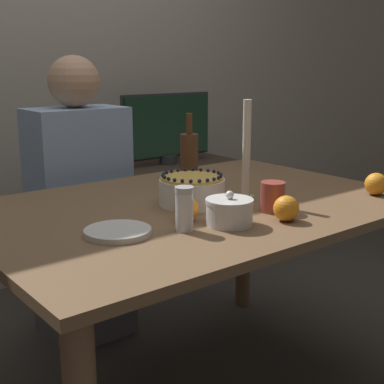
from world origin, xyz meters
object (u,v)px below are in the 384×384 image
at_px(candle, 246,159).
at_px(bottle, 189,158).
at_px(sugar_bowl, 229,212).
at_px(sugar_shaker, 184,209).
at_px(cake, 192,191).
at_px(tv_monitor, 167,127).
at_px(person_man_blue_shirt, 81,218).

bearing_deg(candle, bottle, 90.38).
relative_size(sugar_bowl, sugar_shaker, 1.10).
bearing_deg(candle, cake, 156.58).
bearing_deg(sugar_shaker, bottle, 50.19).
bearing_deg(candle, tv_monitor, 65.35).
height_order(cake, sugar_shaker, sugar_shaker).
bearing_deg(sugar_bowl, bottle, 64.31).
bearing_deg(person_man_blue_shirt, sugar_bowl, 89.48).
distance_m(cake, person_man_blue_shirt, 0.75).
xyz_separation_m(cake, bottle, (0.17, 0.23, 0.06)).
distance_m(sugar_bowl, bottle, 0.52).
bearing_deg(person_man_blue_shirt, candle, 105.59).
distance_m(sugar_bowl, candle, 0.30).
bearing_deg(candle, sugar_bowl, -143.66).
height_order(candle, tv_monitor, candle).
bearing_deg(sugar_bowl, candle, 36.34).
bearing_deg(person_man_blue_shirt, sugar_shaker, 81.08).
relative_size(cake, candle, 0.63).
bearing_deg(bottle, sugar_bowl, -115.69).
xyz_separation_m(sugar_shaker, tv_monitor, (0.91, 1.32, 0.04)).
bearing_deg(sugar_bowl, person_man_blue_shirt, 89.48).
relative_size(sugar_bowl, person_man_blue_shirt, 0.11).
relative_size(sugar_shaker, person_man_blue_shirt, 0.10).
xyz_separation_m(sugar_shaker, person_man_blue_shirt, (0.14, 0.91, -0.26)).
bearing_deg(sugar_shaker, person_man_blue_shirt, 81.08).
relative_size(candle, tv_monitor, 0.57).
distance_m(candle, person_man_blue_shirt, 0.88).
height_order(cake, bottle, bottle).
bearing_deg(sugar_shaker, candle, 19.92).
distance_m(cake, sugar_bowl, 0.25).
height_order(sugar_bowl, bottle, bottle).
bearing_deg(cake, bottle, 53.37).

